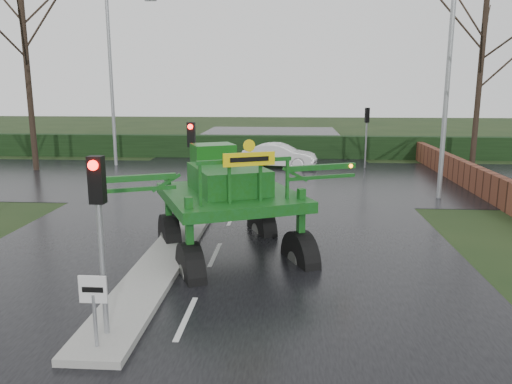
# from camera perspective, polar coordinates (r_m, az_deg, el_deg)

# --- Properties ---
(ground) EXTENTS (140.00, 140.00, 0.00)m
(ground) POSITION_cam_1_polar(r_m,az_deg,el_deg) (10.75, -7.97, -14.17)
(ground) COLOR black
(ground) RESTS_ON ground
(road_main) EXTENTS (14.00, 80.00, 0.02)m
(road_main) POSITION_cam_1_polar(r_m,az_deg,el_deg) (20.10, -2.15, -1.59)
(road_main) COLOR black
(road_main) RESTS_ON ground
(road_cross) EXTENTS (80.00, 12.00, 0.02)m
(road_cross) POSITION_cam_1_polar(r_m,az_deg,el_deg) (25.95, -0.75, 1.51)
(road_cross) COLOR black
(road_cross) RESTS_ON ground
(median_island) EXTENTS (1.20, 10.00, 0.16)m
(median_island) POSITION_cam_1_polar(r_m,az_deg,el_deg) (13.69, -10.77, -8.01)
(median_island) COLOR gray
(median_island) RESTS_ON ground
(hedge_row) EXTENTS (44.00, 0.90, 1.50)m
(hedge_row) POSITION_cam_1_polar(r_m,az_deg,el_deg) (33.73, 0.37, 5.21)
(hedge_row) COLOR black
(hedge_row) RESTS_ON ground
(brick_wall) EXTENTS (0.40, 20.00, 1.20)m
(brick_wall) POSITION_cam_1_polar(r_m,az_deg,el_deg) (27.10, 21.99, 2.35)
(brick_wall) COLOR #592D1E
(brick_wall) RESTS_ON ground
(keep_left_sign) EXTENTS (0.50, 0.07, 1.35)m
(keep_left_sign) POSITION_cam_1_polar(r_m,az_deg,el_deg) (9.37, -18.06, -11.62)
(keep_left_sign) COLOR gray
(keep_left_sign) RESTS_ON ground
(traffic_signal_near) EXTENTS (0.26, 0.33, 3.52)m
(traffic_signal_near) POSITION_cam_1_polar(r_m,az_deg,el_deg) (9.33, -17.55, -1.76)
(traffic_signal_near) COLOR gray
(traffic_signal_near) RESTS_ON ground
(traffic_signal_mid) EXTENTS (0.26, 0.33, 3.52)m
(traffic_signal_mid) POSITION_cam_1_polar(r_m,az_deg,el_deg) (17.39, -7.37, 4.85)
(traffic_signal_mid) COLOR gray
(traffic_signal_mid) RESTS_ON ground
(traffic_signal_far) EXTENTS (0.26, 0.33, 3.52)m
(traffic_signal_far) POSITION_cam_1_polar(r_m,az_deg,el_deg) (29.84, 12.54, 7.60)
(traffic_signal_far) COLOR gray
(traffic_signal_far) RESTS_ON ground
(street_light_right) EXTENTS (3.85, 0.30, 10.00)m
(street_light_right) POSITION_cam_1_polar(r_m,az_deg,el_deg) (22.32, 20.48, 14.51)
(street_light_right) COLOR gray
(street_light_right) RESTS_ON ground
(street_light_left_far) EXTENTS (3.85, 0.30, 10.00)m
(street_light_left_far) POSITION_cam_1_polar(r_m,az_deg,el_deg) (31.21, -15.78, 13.87)
(street_light_left_far) COLOR gray
(street_light_left_far) RESTS_ON ground
(tree_left_far) EXTENTS (7.70, 7.70, 13.26)m
(tree_left_far) POSITION_cam_1_polar(r_m,az_deg,el_deg) (31.17, -24.93, 15.37)
(tree_left_far) COLOR black
(tree_left_far) RESTS_ON ground
(tree_right_far) EXTENTS (7.00, 7.00, 12.05)m
(tree_right_far) POSITION_cam_1_polar(r_m,az_deg,el_deg) (32.37, 24.41, 14.09)
(tree_right_far) COLOR black
(tree_right_far) RESTS_ON ground
(crop_sprayer) EXTENTS (7.08, 5.78, 4.28)m
(crop_sprayer) POSITION_cam_1_polar(r_m,az_deg,el_deg) (12.61, -7.92, -0.47)
(crop_sprayer) COLOR black
(crop_sprayer) RESTS_ON ground
(white_sedan) EXTENTS (4.48, 2.28, 1.41)m
(white_sedan) POSITION_cam_1_polar(r_m,az_deg,el_deg) (29.68, 2.70, 2.81)
(white_sedan) COLOR silver
(white_sedan) RESTS_ON ground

